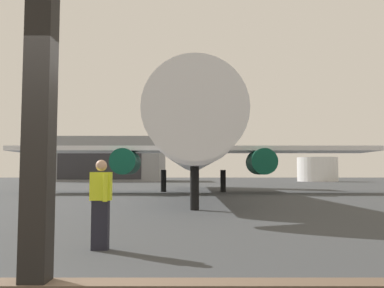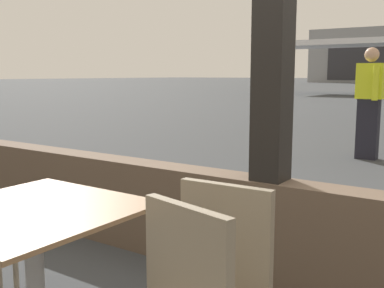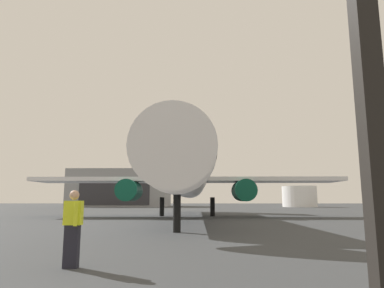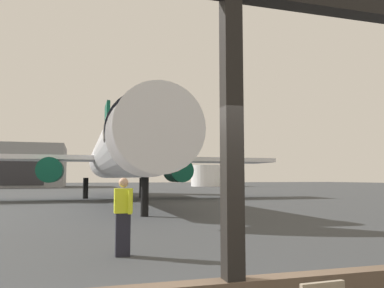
{
  "view_description": "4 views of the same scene",
  "coord_description": "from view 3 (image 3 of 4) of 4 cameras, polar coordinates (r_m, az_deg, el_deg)",
  "views": [
    {
      "loc": [
        1.16,
        -3.08,
        1.47
      ],
      "look_at": [
        1.13,
        10.04,
        2.42
      ],
      "focal_mm": 38.26,
      "sensor_mm": 36.0,
      "label": 1
    },
    {
      "loc": [
        1.22,
        -2.64,
        1.33
      ],
      "look_at": [
        -0.12,
        -0.69,
        0.98
      ],
      "focal_mm": 43.61,
      "sensor_mm": 36.0,
      "label": 2
    },
    {
      "loc": [
        2.25,
        -3.1,
        1.52
      ],
      "look_at": [
        1.96,
        14.75,
        4.43
      ],
      "focal_mm": 32.15,
      "sensor_mm": 36.0,
      "label": 3
    },
    {
      "loc": [
        -1.55,
        -3.79,
        1.73
      ],
      "look_at": [
        4.18,
        15.85,
        3.57
      ],
      "focal_mm": 35.57,
      "sensor_mm": 36.0,
      "label": 4
    }
  ],
  "objects": [
    {
      "name": "distant_hangar",
      "position": [
        84.3,
        -11.41,
        -7.28
      ],
      "size": [
        21.72,
        16.95,
        8.32
      ],
      "color": "gray",
      "rests_on": "ground"
    },
    {
      "name": "ground_plane",
      "position": [
        43.18,
        -2.11,
        -11.27
      ],
      "size": [
        220.0,
        220.0,
        0.0
      ],
      "primitive_type": "plane",
      "color": "#383A3D"
    },
    {
      "name": "ground_crew_worker",
      "position": [
        8.55,
        -19.18,
        -12.9
      ],
      "size": [
        0.4,
        0.5,
        1.74
      ],
      "color": "black",
      "rests_on": "ground"
    },
    {
      "name": "fuel_storage_tank",
      "position": [
        79.62,
        17.39,
        -8.32
      ],
      "size": [
        7.37,
        7.37,
        4.48
      ],
      "primitive_type": "cylinder",
      "color": "white",
      "rests_on": "ground"
    },
    {
      "name": "airplane",
      "position": [
        29.98,
        -0.97,
        -5.21
      ],
      "size": [
        27.97,
        33.77,
        10.53
      ],
      "color": "silver",
      "rests_on": "ground"
    }
  ]
}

